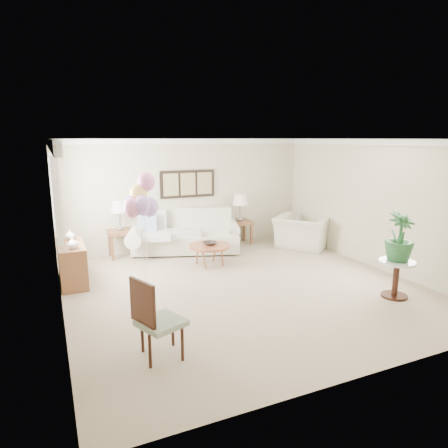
% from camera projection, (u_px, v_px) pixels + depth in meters
% --- Properties ---
extents(ground_plane, '(6.00, 6.00, 0.00)m').
position_uv_depth(ground_plane, '(243.00, 287.00, 7.15)').
color(ground_plane, tan).
extents(room_shell, '(6.04, 6.04, 2.60)m').
position_uv_depth(room_shell, '(236.00, 197.00, 6.84)').
color(room_shell, beige).
rests_on(room_shell, ground).
extents(wall_art_triptych, '(1.35, 0.06, 0.65)m').
position_uv_depth(wall_art_triptych, '(188.00, 184.00, 9.47)').
color(wall_art_triptych, black).
rests_on(wall_art_triptych, ground).
extents(sofa, '(2.98, 1.74, 0.99)m').
position_uv_depth(sofa, '(185.00, 235.00, 9.37)').
color(sofa, beige).
rests_on(sofa, ground).
extents(end_table_left, '(0.57, 0.52, 0.62)m').
position_uv_depth(end_table_left, '(121.00, 234.00, 8.87)').
color(end_table_left, brown).
rests_on(end_table_left, ground).
extents(end_table_right, '(0.55, 0.50, 0.60)m').
position_uv_depth(end_table_right, '(240.00, 224.00, 9.97)').
color(end_table_right, brown).
rests_on(end_table_right, ground).
extents(lamp_left, '(0.37, 0.37, 0.66)m').
position_uv_depth(lamp_left, '(119.00, 207.00, 8.74)').
color(lamp_left, gray).
rests_on(lamp_left, end_table_left).
extents(lamp_right, '(0.38, 0.38, 0.67)m').
position_uv_depth(lamp_right, '(240.00, 200.00, 9.84)').
color(lamp_right, gray).
rests_on(lamp_right, end_table_right).
extents(coffee_table, '(0.86, 0.86, 0.43)m').
position_uv_depth(coffee_table, '(209.00, 246.00, 8.32)').
color(coffee_table, brown).
rests_on(coffee_table, ground).
extents(decor_bowl, '(0.34, 0.34, 0.07)m').
position_uv_depth(decor_bowl, '(210.00, 243.00, 8.30)').
color(decor_bowl, black).
rests_on(decor_bowl, coffee_table).
extents(armchair, '(1.54, 1.57, 0.77)m').
position_uv_depth(armchair, '(302.00, 232.00, 9.64)').
color(armchair, beige).
rests_on(armchair, ground).
extents(side_table, '(0.58, 0.58, 0.63)m').
position_uv_depth(side_table, '(396.00, 270.00, 6.61)').
color(side_table, silver).
rests_on(side_table, ground).
extents(potted_plant, '(0.46, 0.46, 0.81)m').
position_uv_depth(potted_plant, '(400.00, 237.00, 6.50)').
color(potted_plant, '#1F5128').
rests_on(potted_plant, side_table).
extents(accent_chair, '(0.64, 0.64, 1.00)m').
position_uv_depth(accent_chair, '(155.00, 318.00, 4.75)').
color(accent_chair, gray).
rests_on(accent_chair, ground).
extents(credenza, '(0.46, 1.20, 0.74)m').
position_uv_depth(credenza, '(72.00, 263.00, 7.31)').
color(credenza, brown).
rests_on(credenza, ground).
extents(vase_white, '(0.21, 0.21, 0.21)m').
position_uv_depth(vase_white, '(73.00, 243.00, 6.88)').
color(vase_white, white).
rests_on(vase_white, credenza).
extents(vase_sage, '(0.24, 0.24, 0.19)m').
position_uv_depth(vase_sage, '(70.00, 235.00, 7.50)').
color(vase_sage, '#BBBEB9').
rests_on(vase_sage, credenza).
extents(balloon_cluster, '(0.58, 0.52, 2.06)m').
position_uv_depth(balloon_cluster, '(140.00, 201.00, 6.69)').
color(balloon_cluster, gray).
rests_on(balloon_cluster, ground).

